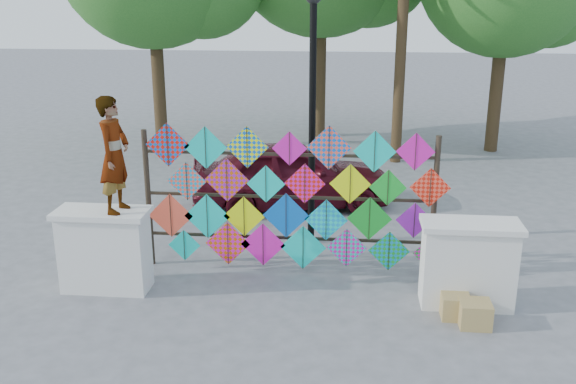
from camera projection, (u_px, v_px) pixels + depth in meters
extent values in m
plane|color=gray|center=(283.00, 290.00, 9.85)|extent=(80.00, 80.00, 0.00)
cube|color=white|center=(105.00, 253.00, 9.73)|extent=(1.30, 0.55, 1.20)
cube|color=white|center=(101.00, 213.00, 9.54)|extent=(1.40, 0.65, 0.08)
cube|color=white|center=(468.00, 267.00, 9.24)|extent=(1.30, 0.55, 1.20)
cube|color=white|center=(472.00, 225.00, 9.04)|extent=(1.40, 0.65, 0.08)
cylinder|color=black|center=(148.00, 199.00, 10.48)|extent=(0.09, 0.09, 2.30)
cylinder|color=black|center=(434.00, 207.00, 10.06)|extent=(0.09, 0.09, 2.30)
cube|color=black|center=(288.00, 238.00, 10.45)|extent=(4.60, 0.04, 0.04)
cube|color=black|center=(288.00, 197.00, 10.24)|extent=(4.60, 0.04, 0.04)
cube|color=black|center=(288.00, 154.00, 10.02)|extent=(4.60, 0.04, 0.04)
cube|color=red|center=(168.00, 145.00, 10.10)|extent=(0.71, 0.01, 0.71)
cube|color=black|center=(167.00, 145.00, 10.09)|extent=(0.01, 0.01, 0.70)
cube|color=#0DD1BF|center=(206.00, 148.00, 10.06)|extent=(0.69, 0.01, 0.69)
cube|color=black|center=(205.00, 148.00, 10.05)|extent=(0.01, 0.01, 0.68)
cube|color=#EAFF0A|center=(247.00, 147.00, 9.99)|extent=(0.67, 0.01, 0.67)
cube|color=black|center=(247.00, 147.00, 9.98)|extent=(0.01, 0.01, 0.66)
cube|color=#E715AA|center=(289.00, 149.00, 9.93)|extent=(0.54, 0.01, 0.54)
cube|color=black|center=(289.00, 149.00, 9.92)|extent=(0.01, 0.01, 0.53)
cube|color=blue|center=(329.00, 148.00, 9.87)|extent=(0.70, 0.01, 0.70)
cube|color=black|center=(329.00, 148.00, 9.86)|extent=(0.01, 0.01, 0.69)
cube|color=#0DD1BF|center=(375.00, 152.00, 9.82)|extent=(0.66, 0.01, 0.66)
cube|color=black|center=(375.00, 152.00, 9.81)|extent=(0.01, 0.01, 0.65)
cube|color=#E715AA|center=(416.00, 152.00, 9.76)|extent=(0.59, 0.01, 0.59)
cube|color=black|center=(416.00, 152.00, 9.75)|extent=(0.01, 0.01, 0.58)
cube|color=#0992CF|center=(187.00, 181.00, 10.22)|extent=(0.64, 0.01, 0.64)
cube|color=black|center=(187.00, 181.00, 10.20)|extent=(0.01, 0.01, 0.62)
cube|color=#CE5106|center=(227.00, 180.00, 10.14)|extent=(0.72, 0.01, 0.72)
cube|color=black|center=(227.00, 180.00, 10.13)|extent=(0.01, 0.01, 0.70)
cube|color=#0DD1BF|center=(266.00, 184.00, 10.10)|extent=(0.61, 0.01, 0.61)
cube|color=black|center=(266.00, 184.00, 10.09)|extent=(0.01, 0.01, 0.60)
cube|color=red|center=(305.00, 184.00, 10.04)|extent=(0.65, 0.01, 0.65)
cube|color=black|center=(305.00, 184.00, 10.03)|extent=(0.01, 0.01, 0.64)
cube|color=#EAFF0A|center=(350.00, 184.00, 9.97)|extent=(0.64, 0.01, 0.64)
cube|color=black|center=(350.00, 184.00, 9.96)|extent=(0.01, 0.01, 0.63)
cube|color=green|center=(388.00, 188.00, 9.93)|extent=(0.58, 0.01, 0.58)
cube|color=black|center=(388.00, 188.00, 9.92)|extent=(0.01, 0.01, 0.57)
cube|color=#FD5237|center=(430.00, 188.00, 9.86)|extent=(0.63, 0.01, 0.63)
cube|color=black|center=(430.00, 188.00, 9.85)|extent=(0.01, 0.01, 0.62)
cube|color=#FD5237|center=(171.00, 216.00, 10.38)|extent=(0.74, 0.01, 0.74)
cube|color=black|center=(171.00, 216.00, 10.37)|extent=(0.01, 0.01, 0.73)
cube|color=#0DD1BF|center=(207.00, 216.00, 10.32)|extent=(0.75, 0.01, 0.75)
cube|color=black|center=(207.00, 217.00, 10.31)|extent=(0.01, 0.01, 0.74)
cube|color=#EAFF0A|center=(244.00, 216.00, 10.26)|extent=(0.67, 0.01, 0.67)
cube|color=black|center=(244.00, 217.00, 10.25)|extent=(0.01, 0.01, 0.65)
cube|color=blue|center=(286.00, 216.00, 10.19)|extent=(0.74, 0.01, 0.74)
cube|color=black|center=(286.00, 216.00, 10.17)|extent=(0.01, 0.01, 0.73)
cube|color=#0DD1BF|center=(326.00, 220.00, 10.14)|extent=(0.68, 0.01, 0.68)
cube|color=black|center=(326.00, 220.00, 10.13)|extent=(0.01, 0.01, 0.67)
cube|color=green|center=(369.00, 219.00, 10.07)|extent=(0.71, 0.01, 0.71)
cube|color=black|center=(369.00, 219.00, 10.06)|extent=(0.01, 0.01, 0.70)
cube|color=purple|center=(414.00, 220.00, 10.00)|extent=(0.58, 0.01, 0.58)
cube|color=black|center=(414.00, 221.00, 9.99)|extent=(0.01, 0.01, 0.57)
cube|color=#0DD1BF|center=(184.00, 245.00, 10.47)|extent=(0.53, 0.01, 0.53)
cube|color=black|center=(184.00, 245.00, 10.46)|extent=(0.01, 0.01, 0.52)
cube|color=#E715AA|center=(228.00, 244.00, 10.38)|extent=(0.73, 0.01, 0.73)
cube|color=black|center=(228.00, 244.00, 10.37)|extent=(0.01, 0.01, 0.72)
cube|color=#E715AA|center=(263.00, 245.00, 10.33)|extent=(0.73, 0.01, 0.73)
cube|color=black|center=(263.00, 245.00, 10.32)|extent=(0.01, 0.01, 0.71)
cube|color=#0DD1BF|center=(303.00, 247.00, 10.28)|extent=(0.74, 0.01, 0.74)
cube|color=black|center=(303.00, 248.00, 10.27)|extent=(0.01, 0.01, 0.73)
cube|color=#0DD1BF|center=(347.00, 248.00, 10.21)|extent=(0.65, 0.01, 0.65)
cube|color=black|center=(347.00, 248.00, 10.20)|extent=(0.01, 0.01, 0.63)
cube|color=green|center=(389.00, 251.00, 10.16)|extent=(0.66, 0.01, 0.66)
cube|color=black|center=(389.00, 251.00, 10.14)|extent=(0.01, 0.01, 0.65)
cube|color=#E715AA|center=(431.00, 254.00, 10.10)|extent=(0.59, 0.01, 0.59)
cube|color=black|center=(432.00, 254.00, 10.09)|extent=(0.01, 0.01, 0.58)
cylinder|color=#4A361F|center=(159.00, 81.00, 18.23)|extent=(0.36, 0.36, 3.85)
cylinder|color=#4A361F|center=(320.00, 70.00, 19.67)|extent=(0.36, 0.36, 4.12)
cylinder|color=#4A361F|center=(496.00, 88.00, 17.87)|extent=(0.36, 0.36, 3.58)
cylinder|color=#4A361F|center=(401.00, 58.00, 16.41)|extent=(0.28, 0.28, 5.50)
imported|color=#99999E|center=(114.00, 155.00, 9.24)|extent=(0.48, 0.67, 1.71)
imported|color=#4C0D18|center=(291.00, 174.00, 13.47)|extent=(4.41, 2.55, 1.41)
cylinder|color=black|center=(312.00, 130.00, 11.09)|extent=(0.12, 0.12, 4.20)
cube|color=tan|center=(455.00, 306.00, 8.99)|extent=(0.39, 0.34, 0.34)
cube|color=tan|center=(475.00, 314.00, 8.76)|extent=(0.42, 0.39, 0.36)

